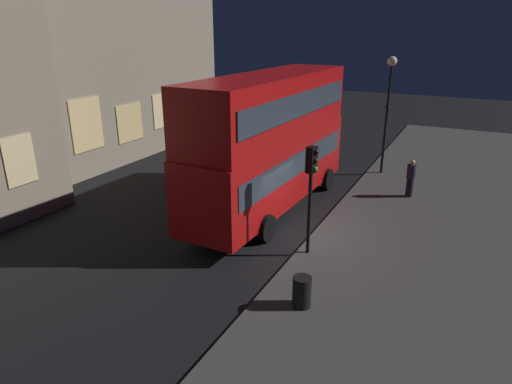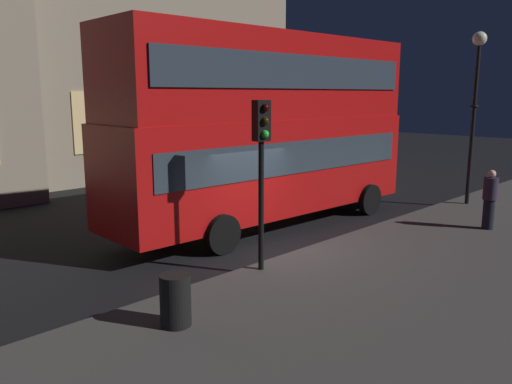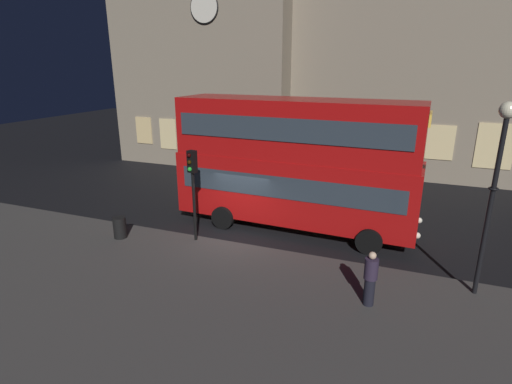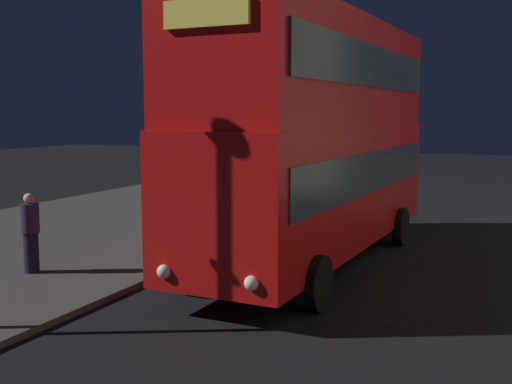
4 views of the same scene
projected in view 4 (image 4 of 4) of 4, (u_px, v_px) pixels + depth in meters
The scene contains 6 objects.
ground_plane at pixel (272, 240), 17.39m from camera, with size 80.00×80.00×0.00m, color black.
sidewalk_slab at pixel (106, 224), 19.63m from camera, with size 44.00×9.94×0.12m, color #423F3D.
double_decker_bus at pixel (318, 131), 14.48m from camera, with size 10.36×3.14×5.57m.
traffic_light_near_kerb at pixel (258, 138), 18.62m from camera, with size 0.37×0.39×3.67m.
pedestrian at pixel (30, 232), 13.34m from camera, with size 0.39×0.39×1.70m.
litter_bin at pixel (268, 198), 21.96m from camera, with size 0.52×0.52×0.88m, color black.
Camera 4 is at (15.81, 6.50, 3.50)m, focal length 44.30 mm.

